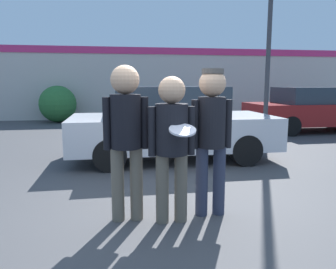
% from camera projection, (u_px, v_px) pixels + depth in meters
% --- Properties ---
extents(ground_plane, '(56.00, 56.00, 0.00)m').
position_uv_depth(ground_plane, '(164.00, 211.00, 4.17)').
color(ground_plane, '#3F3F42').
extents(storefront_building, '(24.00, 0.22, 3.20)m').
position_uv_depth(storefront_building, '(126.00, 83.00, 14.82)').
color(storefront_building, beige).
rests_on(storefront_building, ground).
extents(person_left, '(0.52, 0.35, 1.82)m').
position_uv_depth(person_left, '(126.00, 128.00, 3.75)').
color(person_left, '#665B4C').
rests_on(person_left, ground).
extents(person_middle_with_frisbee, '(0.54, 0.60, 1.69)m').
position_uv_depth(person_middle_with_frisbee, '(172.00, 137.00, 3.71)').
color(person_middle_with_frisbee, '#665B4C').
rests_on(person_middle_with_frisbee, ground).
extents(person_right, '(0.50, 0.33, 1.78)m').
position_uv_depth(person_right, '(211.00, 128.00, 3.92)').
color(person_right, '#2D3347').
rests_on(person_right, ground).
extents(parked_car_near, '(4.26, 1.96, 1.54)m').
position_uv_depth(parked_car_near, '(171.00, 123.00, 6.99)').
color(parked_car_near, silver).
rests_on(parked_car_near, ground).
extents(parked_car_far, '(4.51, 1.97, 1.48)m').
position_uv_depth(parked_car_far, '(315.00, 109.00, 11.05)').
color(parked_car_far, maroon).
rests_on(parked_car_far, ground).
extents(shrub, '(1.52, 1.52, 1.52)m').
position_uv_depth(shrub, '(58.00, 104.00, 13.57)').
color(shrub, '#2D6B33').
rests_on(shrub, ground).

